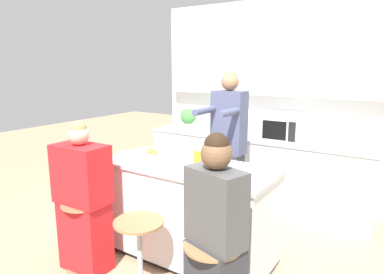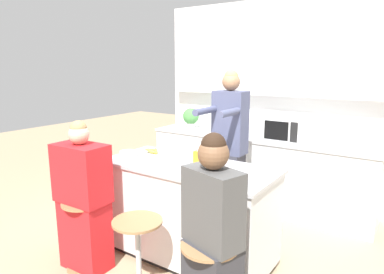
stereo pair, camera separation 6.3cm
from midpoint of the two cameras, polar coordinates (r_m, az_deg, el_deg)
name	(u,v)px [view 2 (the right image)]	position (r m, az deg, el deg)	size (l,w,h in m)	color
ground_plane	(188,256)	(3.56, -0.18, -19.24)	(16.00, 16.00, 0.00)	tan
wall_back	(269,88)	(4.79, 13.16, 7.96)	(3.21, 0.22, 2.70)	white
back_counter	(257,170)	(4.69, 11.15, -5.43)	(2.98, 0.66, 0.93)	silver
kitchen_island	(188,211)	(3.34, -0.18, -12.26)	(1.65, 0.75, 0.93)	black
bar_stool_leftmost	(86,230)	(3.35, -16.71, -14.62)	(0.40, 0.40, 0.65)	#997047
bar_stool_center	(138,253)	(2.91, -8.27, -18.56)	(0.40, 0.40, 0.65)	#997047
person_cooking	(229,153)	(3.74, 6.69, -2.66)	(0.35, 0.60, 1.80)	#383842
person_wrapped_blanket	(83,201)	(3.25, -17.11, -10.22)	(0.49, 0.30, 1.38)	red
person_seated_near	(212,243)	(2.43, 4.18, -17.19)	(0.45, 0.36, 1.42)	#333338
cooking_pot	(203,157)	(3.21, 2.42, -3.32)	(0.35, 0.27, 0.13)	#B7BABC
fruit_bowl	(128,154)	(3.49, -10.11, -2.81)	(0.17, 0.17, 0.06)	silver
coffee_cup_near	(218,166)	(2.99, 4.94, -4.79)	(0.12, 0.09, 0.10)	white
banana_bunch	(153,151)	(3.61, -6.07, -2.30)	(0.18, 0.13, 0.06)	yellow
juice_carton	(199,161)	(2.96, 1.74, -4.03)	(0.07, 0.07, 0.20)	gold
microwave	(285,128)	(4.39, 15.68, 1.40)	(0.48, 0.41, 0.29)	white
potted_plant	(191,117)	(5.05, 0.17, 3.36)	(0.24, 0.24, 0.30)	beige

